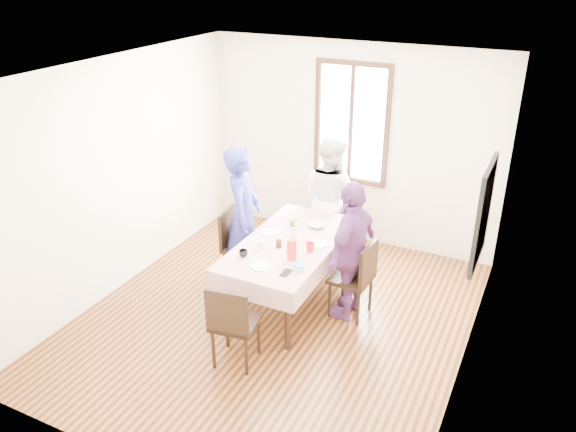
% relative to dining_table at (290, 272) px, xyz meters
% --- Properties ---
extents(ground, '(4.50, 4.50, 0.00)m').
position_rel_dining_table_xyz_m(ground, '(0.01, -0.41, -0.38)').
color(ground, black).
rests_on(ground, ground).
extents(back_wall, '(4.00, 0.00, 4.00)m').
position_rel_dining_table_xyz_m(back_wall, '(0.01, 1.84, 0.98)').
color(back_wall, beige).
rests_on(back_wall, ground).
extents(right_wall, '(0.00, 4.50, 4.50)m').
position_rel_dining_table_xyz_m(right_wall, '(2.01, -0.41, 0.98)').
color(right_wall, beige).
rests_on(right_wall, ground).
extents(window_frame, '(1.02, 0.06, 1.62)m').
position_rel_dining_table_xyz_m(window_frame, '(0.01, 1.82, 1.27)').
color(window_frame, black).
rests_on(window_frame, back_wall).
extents(window_pane, '(0.90, 0.02, 1.50)m').
position_rel_dining_table_xyz_m(window_pane, '(0.01, 1.83, 1.27)').
color(window_pane, white).
rests_on(window_pane, back_wall).
extents(art_poster, '(0.04, 0.76, 0.96)m').
position_rel_dining_table_xyz_m(art_poster, '(1.99, -0.11, 1.18)').
color(art_poster, red).
rests_on(art_poster, right_wall).
extents(dining_table, '(0.86, 1.75, 0.75)m').
position_rel_dining_table_xyz_m(dining_table, '(0.00, 0.00, 0.00)').
color(dining_table, black).
rests_on(dining_table, ground).
extents(tablecloth, '(0.98, 1.87, 0.01)m').
position_rel_dining_table_xyz_m(tablecloth, '(0.00, 0.00, 0.38)').
color(tablecloth, '#550818').
rests_on(tablecloth, dining_table).
extents(chair_left, '(0.47, 0.47, 0.91)m').
position_rel_dining_table_xyz_m(chair_left, '(-0.72, 0.16, 0.08)').
color(chair_left, black).
rests_on(chair_left, ground).
extents(chair_right, '(0.45, 0.45, 0.91)m').
position_rel_dining_table_xyz_m(chair_right, '(0.72, 0.05, 0.08)').
color(chair_right, black).
rests_on(chair_right, ground).
extents(chair_far, '(0.49, 0.49, 0.91)m').
position_rel_dining_table_xyz_m(chair_far, '(0.00, 1.20, 0.08)').
color(chair_far, black).
rests_on(chair_far, ground).
extents(chair_near, '(0.48, 0.48, 0.91)m').
position_rel_dining_table_xyz_m(chair_near, '(0.00, -1.20, 0.08)').
color(chair_near, black).
rests_on(chair_near, ground).
extents(person_left, '(0.60, 0.73, 1.72)m').
position_rel_dining_table_xyz_m(person_left, '(-0.70, 0.16, 0.49)').
color(person_left, navy).
rests_on(person_left, ground).
extents(person_far, '(0.98, 0.89, 1.65)m').
position_rel_dining_table_xyz_m(person_far, '(0.00, 1.18, 0.45)').
color(person_far, silver).
rests_on(person_far, ground).
extents(person_right, '(0.50, 0.97, 1.58)m').
position_rel_dining_table_xyz_m(person_right, '(0.70, 0.05, 0.42)').
color(person_right, '#62316A').
rests_on(person_right, ground).
extents(mug_black, '(0.11, 0.11, 0.07)m').
position_rel_dining_table_xyz_m(mug_black, '(-0.30, -0.52, 0.42)').
color(mug_black, black).
rests_on(mug_black, tablecloth).
extents(mug_flag, '(0.15, 0.15, 0.10)m').
position_rel_dining_table_xyz_m(mug_flag, '(0.29, -0.10, 0.44)').
color(mug_flag, red).
rests_on(mug_flag, tablecloth).
extents(mug_green, '(0.12, 0.12, 0.07)m').
position_rel_dining_table_xyz_m(mug_green, '(-0.15, 0.39, 0.42)').
color(mug_green, '#0C7226').
rests_on(mug_green, tablecloth).
extents(serving_bowl, '(0.24, 0.24, 0.05)m').
position_rel_dining_table_xyz_m(serving_bowl, '(0.12, 0.47, 0.41)').
color(serving_bowl, white).
rests_on(serving_bowl, tablecloth).
extents(juice_carton, '(0.07, 0.07, 0.23)m').
position_rel_dining_table_xyz_m(juice_carton, '(0.19, -0.36, 0.50)').
color(juice_carton, red).
rests_on(juice_carton, tablecloth).
extents(butter_tub, '(0.10, 0.10, 0.05)m').
position_rel_dining_table_xyz_m(butter_tub, '(0.35, -0.51, 0.41)').
color(butter_tub, white).
rests_on(butter_tub, tablecloth).
extents(jam_jar, '(0.06, 0.06, 0.09)m').
position_rel_dining_table_xyz_m(jam_jar, '(-0.05, -0.17, 0.43)').
color(jam_jar, black).
rests_on(jam_jar, tablecloth).
extents(drinking_glass, '(0.07, 0.07, 0.09)m').
position_rel_dining_table_xyz_m(drinking_glass, '(-0.23, -0.28, 0.43)').
color(drinking_glass, silver).
rests_on(drinking_glass, tablecloth).
extents(smartphone, '(0.08, 0.16, 0.01)m').
position_rel_dining_table_xyz_m(smartphone, '(0.26, -0.63, 0.39)').
color(smartphone, black).
rests_on(smartphone, tablecloth).
extents(flower_vase, '(0.06, 0.06, 0.13)m').
position_rel_dining_table_xyz_m(flower_vase, '(-0.01, 0.09, 0.45)').
color(flower_vase, silver).
rests_on(flower_vase, tablecloth).
extents(plate_left, '(0.20, 0.20, 0.01)m').
position_rel_dining_table_xyz_m(plate_left, '(-0.29, 0.10, 0.39)').
color(plate_left, white).
rests_on(plate_left, tablecloth).
extents(plate_right, '(0.20, 0.20, 0.01)m').
position_rel_dining_table_xyz_m(plate_right, '(0.31, 0.09, 0.39)').
color(plate_right, white).
rests_on(plate_right, tablecloth).
extents(plate_near, '(0.20, 0.20, 0.01)m').
position_rel_dining_table_xyz_m(plate_near, '(-0.03, -0.63, 0.39)').
color(plate_near, white).
rests_on(plate_near, tablecloth).
extents(butter_lid, '(0.12, 0.12, 0.01)m').
position_rel_dining_table_xyz_m(butter_lid, '(0.35, -0.51, 0.45)').
color(butter_lid, blue).
rests_on(butter_lid, butter_tub).
extents(flower_bunch, '(0.09, 0.09, 0.10)m').
position_rel_dining_table_xyz_m(flower_bunch, '(-0.01, 0.09, 0.56)').
color(flower_bunch, yellow).
rests_on(flower_bunch, flower_vase).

